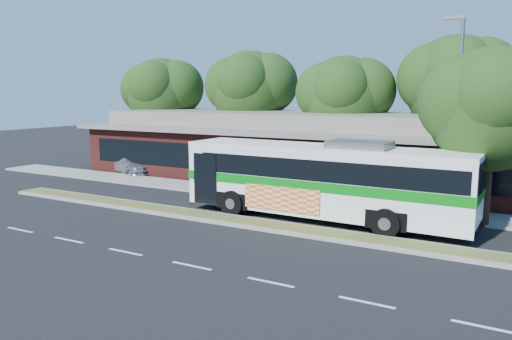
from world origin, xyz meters
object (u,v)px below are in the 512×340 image
object	(u,v)px
sedan	(130,164)
sidewalk_tree	(502,106)
lamp_post	(457,112)
transit_bus	(325,176)

from	to	relation	value
sedan	sidewalk_tree	distance (m)	24.76
lamp_post	transit_bus	size ratio (longest dim) A/B	0.69
lamp_post	transit_bus	bearing A→B (deg)	-148.42
sedan	sidewalk_tree	bearing A→B (deg)	-80.37
lamp_post	sidewalk_tree	size ratio (longest dim) A/B	1.18
lamp_post	sedan	world-z (taller)	lamp_post
transit_bus	sedan	size ratio (longest dim) A/B	2.73
lamp_post	transit_bus	xyz separation A→B (m)	(-5.01, -3.08, -2.85)
transit_bus	sidewalk_tree	distance (m)	7.91
sedan	lamp_post	bearing A→B (deg)	-79.53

